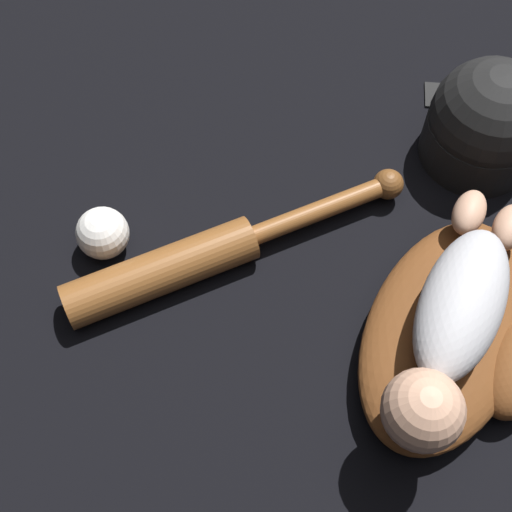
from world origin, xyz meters
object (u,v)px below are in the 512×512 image
baseball_glove (456,337)px  baby_figure (453,325)px  baseball_bat (200,257)px  baseball_cap (486,123)px  baseball (103,233)px

baseball_glove → baby_figure: baby_figure is taller
baby_figure → baseball_bat: baby_figure is taller
baseball_bat → baseball_cap: 0.47m
baseball_glove → baseball_bat: bearing=-60.9°
baseball_glove → baseball: bearing=-59.2°
baseball_glove → baseball: size_ratio=5.38×
baseball → baseball_bat: bearing=125.1°
baseball_cap → baseball: bearing=-23.7°
baseball → baby_figure: bearing=117.7°
baseball_bat → baby_figure: bearing=114.6°
baseball → baseball_cap: baseball_cap is taller
baseball_bat → baseball_cap: baseball_cap is taller
baby_figure → baseball_glove: bearing=174.7°
baby_figure → baseball: (0.23, -0.43, -0.08)m
baseball_cap → baseball_bat: bearing=-14.6°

